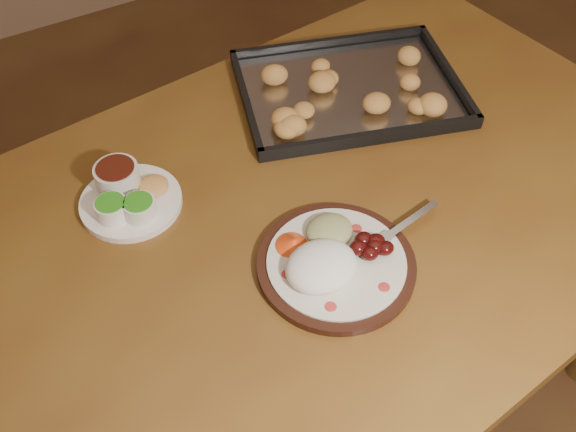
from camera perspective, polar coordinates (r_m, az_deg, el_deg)
ground at (r=1.81m, az=4.73°, el=-12.03°), size 4.00×4.00×0.00m
dining_table at (r=1.17m, az=0.51°, el=-3.20°), size 1.59×1.05×0.75m
dinner_plate at (r=1.01m, az=4.01°, el=-3.95°), size 0.34×0.25×0.06m
condiment_saucer at (r=1.13m, az=-14.11°, el=1.82°), size 0.18×0.18×0.06m
baking_tray at (r=1.33m, az=5.45°, el=11.31°), size 0.52×0.44×0.05m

